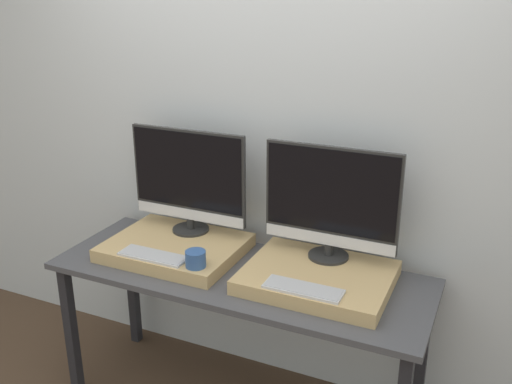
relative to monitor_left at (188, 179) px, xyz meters
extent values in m
cube|color=silver|center=(0.38, 0.21, 0.16)|extent=(8.00, 0.04, 2.60)
cube|color=#47474C|center=(0.38, -0.19, -0.37)|extent=(1.81, 0.65, 0.03)
cube|color=#232328|center=(-0.47, -0.45, -0.76)|extent=(0.05, 0.05, 0.76)
cube|color=#232328|center=(-0.47, 0.08, -0.76)|extent=(0.05, 0.05, 0.76)
cube|color=#232328|center=(1.22, 0.08, -0.76)|extent=(0.05, 0.05, 0.76)
cube|color=tan|center=(0.00, -0.15, -0.32)|extent=(0.65, 0.52, 0.07)
cylinder|color=#282828|center=(0.00, 0.00, -0.28)|extent=(0.19, 0.19, 0.01)
cylinder|color=#282828|center=(0.00, 0.00, -0.25)|extent=(0.04, 0.04, 0.05)
cube|color=#282828|center=(0.00, 0.00, 0.02)|extent=(0.63, 0.02, 0.48)
cube|color=black|center=(0.00, -0.01, 0.05)|extent=(0.61, 0.00, 0.39)
cube|color=silver|center=(0.00, -0.01, -0.19)|extent=(0.63, 0.00, 0.06)
cube|color=silver|center=(0.00, -0.34, -0.28)|extent=(0.34, 0.11, 0.01)
cube|color=#B2B2B7|center=(0.00, -0.34, -0.27)|extent=(0.33, 0.10, 0.00)
cylinder|color=#335693|center=(0.23, -0.34, -0.25)|extent=(0.09, 0.09, 0.08)
cube|color=tan|center=(0.75, -0.15, -0.32)|extent=(0.65, 0.52, 0.07)
cylinder|color=#282828|center=(0.75, 0.00, -0.28)|extent=(0.19, 0.19, 0.01)
cylinder|color=#282828|center=(0.75, 0.00, -0.25)|extent=(0.04, 0.04, 0.05)
cube|color=#282828|center=(0.75, 0.00, 0.02)|extent=(0.63, 0.02, 0.48)
cube|color=black|center=(0.75, -0.01, 0.05)|extent=(0.61, 0.00, 0.39)
cube|color=silver|center=(0.75, -0.01, -0.19)|extent=(0.63, 0.00, 0.06)
cube|color=silver|center=(0.75, -0.34, -0.28)|extent=(0.34, 0.11, 0.01)
cube|color=#B2B2B7|center=(0.75, -0.34, -0.27)|extent=(0.33, 0.10, 0.00)
camera|label=1|loc=(1.45, -2.35, 0.93)|focal=40.00mm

